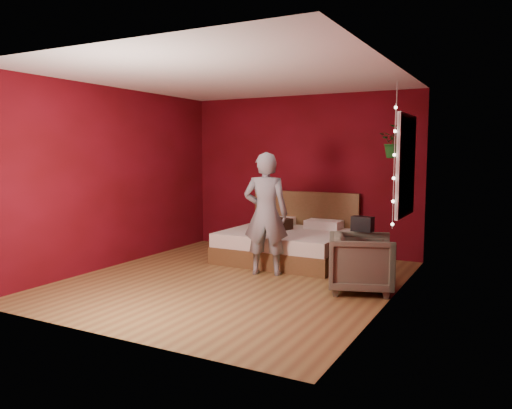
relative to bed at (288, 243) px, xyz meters
name	(u,v)px	position (x,y,z in m)	size (l,w,h in m)	color
floor	(234,280)	(-0.10, -1.50, -0.26)	(4.50, 4.50, 0.00)	olive
room_walls	(233,151)	(-0.10, -1.50, 1.42)	(4.04, 4.54, 2.62)	maroon
window	(406,166)	(1.87, -0.60, 1.24)	(0.05, 0.97, 1.27)	white
fairy_lights	(394,167)	(1.84, -1.13, 1.24)	(0.04, 0.04, 1.45)	silver
bed	(288,243)	(0.00, 0.00, 0.00)	(1.85, 1.57, 1.01)	brown
person	(266,214)	(0.11, -1.00, 0.57)	(0.61, 0.40, 1.67)	gray
armchair	(361,263)	(1.50, -1.20, 0.08)	(0.74, 0.76, 0.69)	#666451
handbag	(362,224)	(1.44, -0.98, 0.52)	(0.26, 0.13, 0.19)	black
throw_pillow	(272,224)	(-0.27, -0.03, 0.28)	(0.47, 0.47, 0.17)	black
hanging_plant	(396,141)	(1.62, -0.11, 1.55)	(0.42, 0.37, 1.01)	silver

